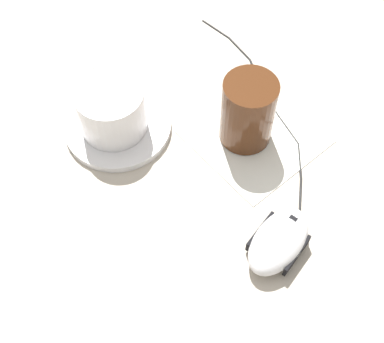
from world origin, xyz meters
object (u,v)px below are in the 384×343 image
at_px(saucer, 118,126).
at_px(drinking_glass, 248,111).
at_px(coffee_cup, 111,108).
at_px(computer_mouse, 279,241).

relative_size(saucer, drinking_glass, 1.46).
xyz_separation_m(saucer, drinking_glass, (-0.16, 0.07, 0.05)).
xyz_separation_m(coffee_cup, drinking_glass, (-0.16, 0.07, 0.01)).
bearing_deg(drinking_glass, saucer, -22.78).
distance_m(computer_mouse, drinking_glass, 0.17).
height_order(saucer, drinking_glass, drinking_glass).
height_order(saucer, coffee_cup, coffee_cup).
xyz_separation_m(saucer, coffee_cup, (0.00, -0.00, 0.04)).
bearing_deg(coffee_cup, saucer, 168.61).
xyz_separation_m(computer_mouse, drinking_glass, (-0.03, -0.17, 0.03)).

